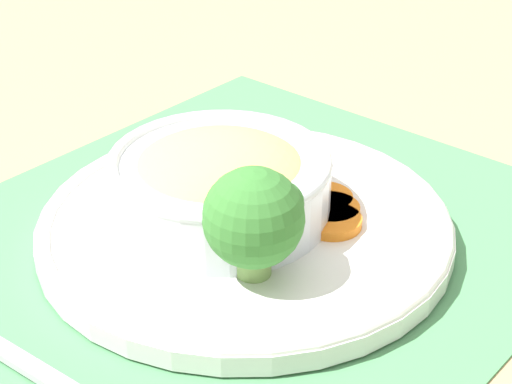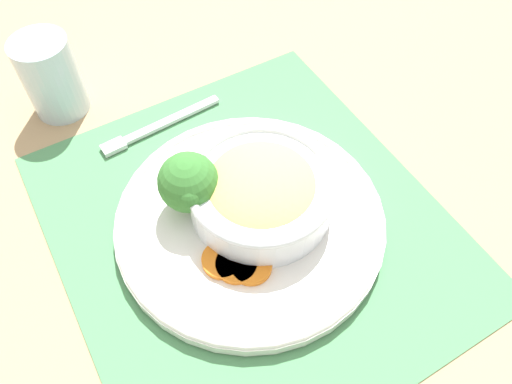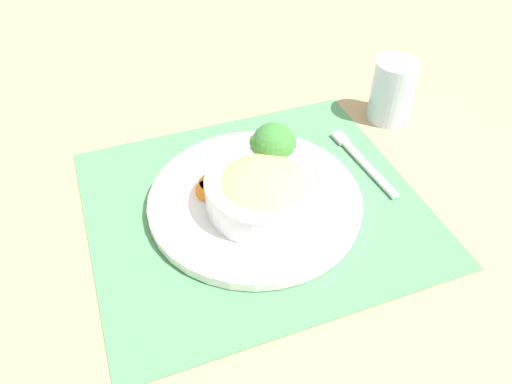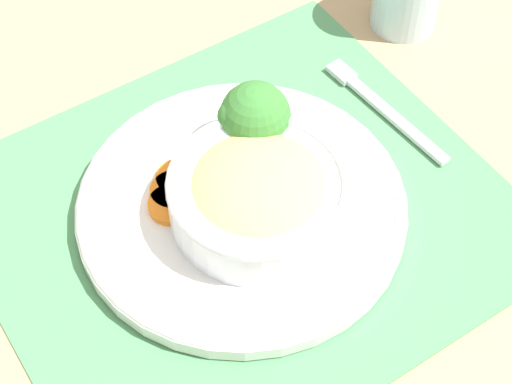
{
  "view_description": "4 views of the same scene",
  "coord_description": "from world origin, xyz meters",
  "px_view_note": "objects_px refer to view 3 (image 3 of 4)",
  "views": [
    {
      "loc": [
        0.44,
        0.36,
        0.38
      ],
      "look_at": [
        -0.01,
        0.01,
        0.04
      ],
      "focal_mm": 60.0,
      "sensor_mm": 36.0,
      "label": 1
    },
    {
      "loc": [
        -0.28,
        0.17,
        0.53
      ],
      "look_at": [
        0.01,
        -0.02,
        0.04
      ],
      "focal_mm": 35.0,
      "sensor_mm": 36.0,
      "label": 2
    },
    {
      "loc": [
        -0.21,
        -0.51,
        0.55
      ],
      "look_at": [
        -0.0,
        -0.01,
        0.04
      ],
      "focal_mm": 35.0,
      "sensor_mm": 36.0,
      "label": 3
    },
    {
      "loc": [
        -0.28,
        -0.42,
        0.69
      ],
      "look_at": [
        0.01,
        -0.01,
        0.04
      ],
      "focal_mm": 60.0,
      "sensor_mm": 36.0,
      "label": 4
    }
  ],
  "objects_px": {
    "broccoli_floret": "(273,146)",
    "bowl": "(264,189)",
    "water_glass": "(392,94)",
    "fork": "(358,156)"
  },
  "relations": [
    {
      "from": "broccoli_floret",
      "to": "water_glass",
      "type": "distance_m",
      "value": 0.28
    },
    {
      "from": "bowl",
      "to": "fork",
      "type": "xyz_separation_m",
      "value": [
        0.2,
        0.06,
        -0.04
      ]
    },
    {
      "from": "water_glass",
      "to": "fork",
      "type": "xyz_separation_m",
      "value": [
        -0.12,
        -0.09,
        -0.04
      ]
    },
    {
      "from": "bowl",
      "to": "fork",
      "type": "height_order",
      "value": "bowl"
    },
    {
      "from": "bowl",
      "to": "broccoli_floret",
      "type": "distance_m",
      "value": 0.09
    },
    {
      "from": "broccoli_floret",
      "to": "fork",
      "type": "height_order",
      "value": "broccoli_floret"
    },
    {
      "from": "broccoli_floret",
      "to": "bowl",
      "type": "bearing_deg",
      "value": -122.74
    },
    {
      "from": "fork",
      "to": "water_glass",
      "type": "bearing_deg",
      "value": 34.79
    },
    {
      "from": "bowl",
      "to": "broccoli_floret",
      "type": "xyz_separation_m",
      "value": [
        0.05,
        0.07,
        0.02
      ]
    },
    {
      "from": "water_glass",
      "to": "fork",
      "type": "height_order",
      "value": "water_glass"
    }
  ]
}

